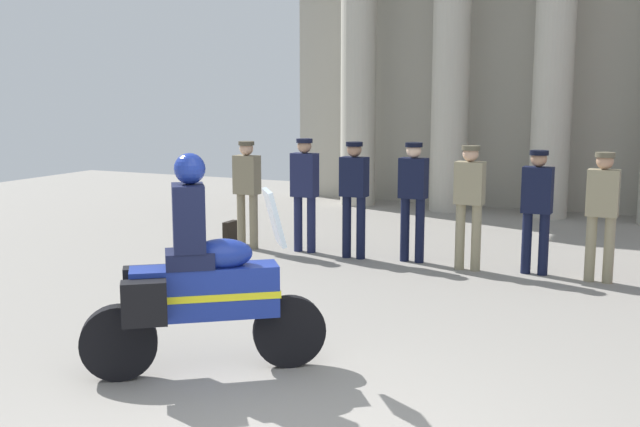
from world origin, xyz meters
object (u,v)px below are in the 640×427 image
object	(u,v)px
officer_in_row_3	(413,192)
officer_in_row_1	(305,186)
officer_in_row_6	(602,206)
officer_in_row_4	(469,197)
officer_in_row_2	(354,190)
motorcycle_with_rider	(196,283)
officer_in_row_0	(247,186)
briefcase_on_ground	(230,233)
officer_in_row_5	(537,202)

from	to	relation	value
officer_in_row_3	officer_in_row_1	bearing A→B (deg)	2.37
officer_in_row_6	officer_in_row_4	bearing A→B (deg)	2.69
officer_in_row_2	motorcycle_with_rider	bearing A→B (deg)	97.77
officer_in_row_0	motorcycle_with_rider	bearing A→B (deg)	116.96
officer_in_row_0	officer_in_row_1	xyz separation A→B (m)	(0.92, 0.13, 0.03)
officer_in_row_2	officer_in_row_6	xyz separation A→B (m)	(3.36, 0.00, -0.02)
briefcase_on_ground	officer_in_row_4	bearing A→B (deg)	-2.87
officer_in_row_4	officer_in_row_2	bearing A→B (deg)	0.02
officer_in_row_2	briefcase_on_ground	world-z (taller)	officer_in_row_2
officer_in_row_2	officer_in_row_3	xyz separation A→B (m)	(0.84, 0.13, 0.00)
officer_in_row_6	officer_in_row_2	bearing A→B (deg)	1.35
officer_in_row_3	briefcase_on_ground	distance (m)	3.13
officer_in_row_3	briefcase_on_ground	world-z (taller)	officer_in_row_3
officer_in_row_0	officer_in_row_2	bearing A→B (deg)	-177.70
motorcycle_with_rider	officer_in_row_2	bearing A→B (deg)	59.46
officer_in_row_1	officer_in_row_6	size ratio (longest dim) A/B	1.03
officer_in_row_0	officer_in_row_2	xyz separation A→B (m)	(1.75, 0.03, 0.03)
officer_in_row_5	briefcase_on_ground	size ratio (longest dim) A/B	4.55
officer_in_row_1	officer_in_row_4	world-z (taller)	officer_in_row_1
officer_in_row_2	officer_in_row_6	size ratio (longest dim) A/B	1.02
officer_in_row_1	briefcase_on_ground	world-z (taller)	officer_in_row_1
officer_in_row_3	motorcycle_with_rider	bearing A→B (deg)	87.88
officer_in_row_1	officer_in_row_5	distance (m)	3.38
officer_in_row_5	briefcase_on_ground	bearing A→B (deg)	0.67
motorcycle_with_rider	officer_in_row_3	bearing A→B (deg)	49.57
officer_in_row_5	officer_in_row_4	bearing A→B (deg)	10.42
officer_in_row_0	officer_in_row_5	world-z (taller)	officer_in_row_0
officer_in_row_2	officer_in_row_4	distance (m)	1.68
officer_in_row_3	officer_in_row_6	xyz separation A→B (m)	(2.52, -0.13, -0.03)
officer_in_row_1	officer_in_row_4	distance (m)	2.52
motorcycle_with_rider	briefcase_on_ground	world-z (taller)	motorcycle_with_rider
officer_in_row_1	briefcase_on_ground	distance (m)	1.57
officer_in_row_1	briefcase_on_ground	size ratio (longest dim) A/B	4.73
officer_in_row_5	officer_in_row_3	bearing A→B (deg)	0.36
officer_in_row_3	officer_in_row_6	size ratio (longest dim) A/B	1.02
officer_in_row_5	officer_in_row_1	bearing A→B (deg)	1.36
officer_in_row_4	officer_in_row_5	xyz separation A→B (m)	(0.86, 0.14, -0.03)
officer_in_row_1	officer_in_row_5	world-z (taller)	officer_in_row_1
motorcycle_with_rider	officer_in_row_6	bearing A→B (deg)	22.73
officer_in_row_2	officer_in_row_3	size ratio (longest dim) A/B	1.00
officer_in_row_0	officer_in_row_3	world-z (taller)	officer_in_row_3
officer_in_row_1	officer_in_row_5	bearing A→B (deg)	-178.64
officer_in_row_0	officer_in_row_3	size ratio (longest dim) A/B	0.97
officer_in_row_2	officer_in_row_6	world-z (taller)	officer_in_row_2
officer_in_row_6	officer_in_row_0	bearing A→B (deg)	1.68
officer_in_row_1	motorcycle_with_rider	bearing A→B (deg)	107.02
briefcase_on_ground	officer_in_row_6	bearing A→B (deg)	-1.59
officer_in_row_3	motorcycle_with_rider	distance (m)	4.96
officer_in_row_6	motorcycle_with_rider	bearing A→B (deg)	61.03
briefcase_on_ground	officer_in_row_2	bearing A→B (deg)	-4.06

